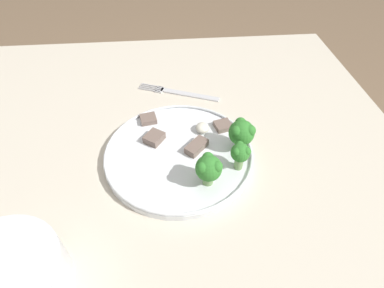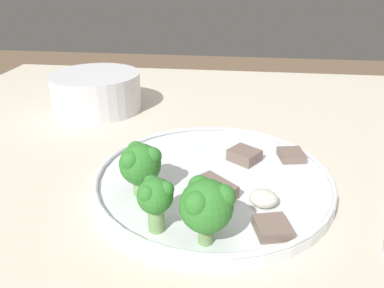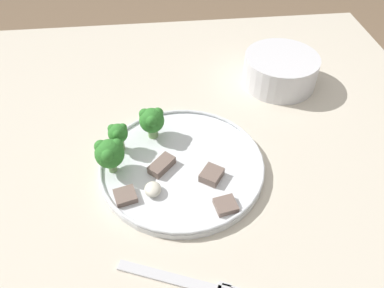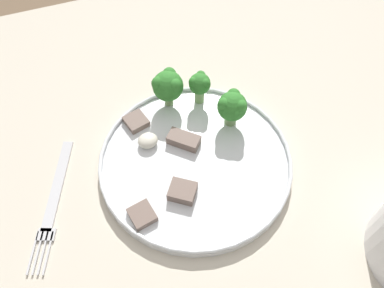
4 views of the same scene
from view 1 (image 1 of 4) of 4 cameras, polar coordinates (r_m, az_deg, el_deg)
name	(u,v)px [view 1 (image 1 of 4)]	position (r m, az deg, el deg)	size (l,w,h in m)	color
table	(165,199)	(0.66, -5.22, -10.45)	(1.06, 1.02, 0.75)	beige
dinner_plate	(179,153)	(0.59, -2.53, -1.78)	(0.29, 0.29, 0.02)	white
fork	(179,93)	(0.75, -2.50, 9.71)	(0.09, 0.20, 0.00)	silver
cream_bowl	(5,283)	(0.49, -32.09, -21.56)	(0.16, 0.16, 0.07)	silver
broccoli_floret_near_rim_left	(240,153)	(0.54, 9.18, -1.74)	(0.04, 0.03, 0.06)	#7FA866
broccoli_floret_center_left	(209,168)	(0.51, 3.20, -4.58)	(0.05, 0.05, 0.06)	#7FA866
broccoli_floret_back_left	(242,132)	(0.57, 9.42, 2.23)	(0.05, 0.05, 0.07)	#7FA866
meat_slice_front_slice	(148,119)	(0.65, -8.32, 4.75)	(0.04, 0.04, 0.01)	#756056
meat_slice_middle_slice	(154,138)	(0.61, -7.20, 1.19)	(0.05, 0.05, 0.02)	#756056
meat_slice_rear_slice	(223,126)	(0.63, 5.91, 3.51)	(0.04, 0.04, 0.01)	#756056
meat_slice_edge_slice	(197,146)	(0.58, 0.88, -0.46)	(0.05, 0.05, 0.01)	#756056
sauce_dollop	(202,128)	(0.62, 1.98, 3.12)	(0.03, 0.03, 0.02)	silver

